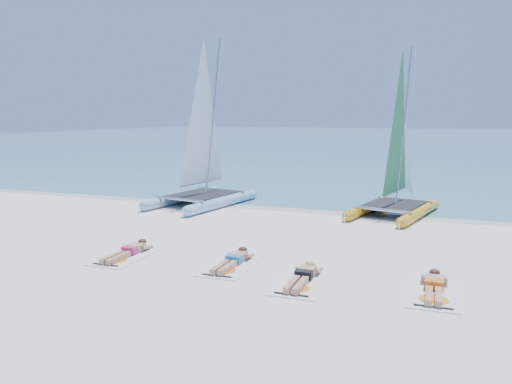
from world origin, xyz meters
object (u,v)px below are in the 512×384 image
(catamaran_blue, at_px, (203,153))
(catamaran_yellow, at_px, (400,159))
(sunbather_c, at_px, (303,275))
(towel_a, at_px, (124,257))
(towel_d, at_px, (434,294))
(sunbather_b, at_px, (233,260))
(towel_b, at_px, (230,266))
(sunbather_a, at_px, (129,251))
(towel_c, at_px, (301,283))
(sunbather_d, at_px, (434,286))

(catamaran_blue, bearing_deg, catamaran_yellow, 17.38)
(sunbather_c, bearing_deg, catamaran_yellow, 81.14)
(catamaran_blue, distance_m, towel_a, 7.77)
(catamaran_yellow, relative_size, towel_a, 3.32)
(towel_d, bearing_deg, sunbather_b, 173.93)
(towel_b, xyz_separation_m, sunbather_b, (0.00, 0.19, 0.11))
(towel_a, distance_m, sunbather_a, 0.22)
(catamaran_blue, distance_m, towel_d, 11.62)
(towel_b, xyz_separation_m, towel_c, (1.85, -0.56, 0.00))
(towel_d, distance_m, sunbather_d, 0.22)
(sunbather_c, bearing_deg, catamaran_blue, 128.50)
(catamaran_blue, height_order, sunbather_a, catamaran_blue)
(towel_c, height_order, sunbather_d, sunbather_d)
(sunbather_d, bearing_deg, sunbather_a, 179.08)
(towel_b, relative_size, sunbather_c, 1.07)
(sunbather_d, bearing_deg, towel_d, -90.00)
(sunbather_c, distance_m, sunbather_d, 2.65)
(towel_a, relative_size, towel_d, 1.00)
(sunbather_a, height_order, sunbather_d, same)
(sunbather_d, bearing_deg, catamaran_blue, 139.86)
(sunbather_a, distance_m, sunbather_b, 2.78)
(catamaran_yellow, height_order, towel_a, catamaran_yellow)
(sunbather_c, height_order, towel_d, sunbather_c)
(sunbather_a, distance_m, sunbather_d, 7.26)
(towel_c, height_order, towel_d, same)
(catamaran_blue, height_order, sunbather_c, catamaran_blue)
(towel_c, bearing_deg, sunbather_c, 90.00)
(towel_c, distance_m, sunbather_c, 0.22)
(catamaran_blue, distance_m, sunbather_d, 11.48)
(towel_b, distance_m, towel_d, 4.49)
(catamaran_blue, bearing_deg, towel_d, -30.12)
(catamaran_blue, xyz_separation_m, catamaran_yellow, (7.34, 0.85, -0.08))
(sunbather_b, relative_size, towel_d, 0.93)
(catamaran_blue, distance_m, towel_b, 8.57)
(catamaran_yellow, distance_m, sunbather_a, 10.16)
(towel_b, height_order, towel_c, same)
(catamaran_blue, height_order, towel_c, catamaran_blue)
(sunbather_c, bearing_deg, towel_b, 168.76)
(catamaran_yellow, distance_m, sunbather_d, 8.46)
(catamaran_yellow, bearing_deg, sunbather_a, -112.88)
(catamaran_yellow, height_order, towel_c, catamaran_yellow)
(sunbather_c, relative_size, towel_d, 0.93)
(towel_c, bearing_deg, catamaran_yellow, 81.33)
(catamaran_yellow, relative_size, towel_b, 3.32)
(towel_b, distance_m, towel_c, 1.93)
(sunbather_b, bearing_deg, sunbather_c, -16.84)
(towel_b, relative_size, sunbather_b, 1.07)
(catamaran_blue, distance_m, sunbather_c, 9.86)
(catamaran_blue, relative_size, towel_a, 3.65)
(catamaran_blue, height_order, sunbather_d, catamaran_blue)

